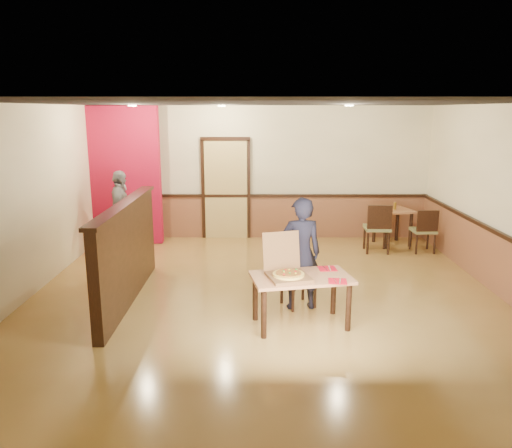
{
  "coord_description": "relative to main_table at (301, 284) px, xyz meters",
  "views": [
    {
      "loc": [
        -0.15,
        -7.05,
        2.71
      ],
      "look_at": [
        -0.16,
        0.0,
        1.09
      ],
      "focal_mm": 35.0,
      "sensor_mm": 36.0,
      "label": 1
    }
  ],
  "objects": [
    {
      "name": "passerby",
      "position": [
        -3.16,
        3.36,
        0.24
      ],
      "size": [
        0.5,
        0.98,
        1.6
      ],
      "primitive_type": "imported",
      "rotation": [
        0.0,
        0.0,
        1.69
      ],
      "color": "gray",
      "rests_on": "floor"
    },
    {
      "name": "red_accent_panel",
      "position": [
        -3.32,
        4.07,
        0.84
      ],
      "size": [
        1.6,
        0.2,
        2.78
      ],
      "primitive_type": "cube",
      "color": "#AA0C2D",
      "rests_on": "floor"
    },
    {
      "name": "ceiling",
      "position": [
        -0.42,
        1.07,
        2.24
      ],
      "size": [
        7.0,
        7.0,
        0.0
      ],
      "primitive_type": "plane",
      "rotation": [
        3.14,
        0.0,
        0.0
      ],
      "color": "black",
      "rests_on": "wall_back"
    },
    {
      "name": "wall_right",
      "position": [
        3.08,
        1.07,
        0.84
      ],
      "size": [
        0.0,
        7.0,
        7.0
      ],
      "primitive_type": "plane",
      "rotation": [
        1.57,
        0.0,
        -1.57
      ],
      "color": "#FFF5C7",
      "rests_on": "floor"
    },
    {
      "name": "chair_rail_right",
      "position": [
        3.03,
        1.07,
        0.36
      ],
      "size": [
        0.06,
        7.0,
        0.06
      ],
      "primitive_type": "cube",
      "color": "black",
      "rests_on": "wall_right"
    },
    {
      "name": "diner_chair",
      "position": [
        -0.0,
        0.72,
        -0.1
      ],
      "size": [
        0.55,
        0.55,
        0.85
      ],
      "rotation": [
        0.0,
        0.0,
        0.42
      ],
      "color": "olive",
      "rests_on": "floor"
    },
    {
      "name": "wainscot_back",
      "position": [
        -0.42,
        4.54,
        -0.11
      ],
      "size": [
        7.0,
        0.04,
        0.9
      ],
      "primitive_type": "cube",
      "color": "brown",
      "rests_on": "floor"
    },
    {
      "name": "napkin_near",
      "position": [
        0.43,
        -0.2,
        0.11
      ],
      "size": [
        0.25,
        0.25,
        0.01
      ],
      "rotation": [
        0.0,
        0.0,
        -0.11
      ],
      "color": "red",
      "rests_on": "main_table"
    },
    {
      "name": "napkin_far",
      "position": [
        0.37,
        0.3,
        0.11
      ],
      "size": [
        0.25,
        0.25,
        0.01
      ],
      "rotation": [
        0.0,
        0.0,
        0.08
      ],
      "color": "red",
      "rests_on": "main_table"
    },
    {
      "name": "diner",
      "position": [
        0.04,
        0.58,
        0.23
      ],
      "size": [
        0.62,
        0.44,
        1.57
      ],
      "primitive_type": "imported",
      "rotation": [
        0.0,
        0.0,
        3.26
      ],
      "color": "black",
      "rests_on": "floor"
    },
    {
      "name": "pizza",
      "position": [
        -0.17,
        -0.08,
        0.16
      ],
      "size": [
        0.43,
        0.43,
        0.03
      ],
      "primitive_type": "cylinder",
      "rotation": [
        0.0,
        0.0,
        -0.11
      ],
      "color": "#F4D158",
      "rests_on": "pizza_box"
    },
    {
      "name": "spot_b",
      "position": [
        -1.22,
        3.57,
        2.22
      ],
      "size": [
        0.14,
        0.14,
        0.02
      ],
      "primitive_type": "cylinder",
      "color": "#F5E8AB",
      "rests_on": "ceiling"
    },
    {
      "name": "back_door",
      "position": [
        -1.22,
        4.53,
        0.49
      ],
      "size": [
        0.9,
        0.06,
        2.1
      ],
      "primitive_type": "cube",
      "color": "#D4BA6C",
      "rests_on": "wall_back"
    },
    {
      "name": "main_table",
      "position": [
        0.0,
        0.0,
        0.0
      ],
      "size": [
        1.35,
        0.93,
        0.66
      ],
      "rotation": [
        0.0,
        0.0,
        0.19
      ],
      "color": "#B4774C",
      "rests_on": "floor"
    },
    {
      "name": "spot_a",
      "position": [
        -2.72,
        2.87,
        2.22
      ],
      "size": [
        0.14,
        0.14,
        0.02
      ],
      "primitive_type": "cylinder",
      "color": "#F5E8AB",
      "rests_on": "ceiling"
    },
    {
      "name": "side_chair_right",
      "position": [
        2.67,
        3.35,
        -0.09
      ],
      "size": [
        0.44,
        0.44,
        0.86
      ],
      "rotation": [
        0.0,
        0.0,
        3.18
      ],
      "color": "olive",
      "rests_on": "floor"
    },
    {
      "name": "wainscot_right",
      "position": [
        3.05,
        1.07,
        -0.11
      ],
      "size": [
        0.04,
        7.0,
        0.9
      ],
      "primitive_type": "cube",
      "color": "brown",
      "rests_on": "floor"
    },
    {
      "name": "booth_partition",
      "position": [
        -2.42,
        0.87,
        0.18
      ],
      "size": [
        0.2,
        3.1,
        1.44
      ],
      "color": "black",
      "rests_on": "floor"
    },
    {
      "name": "spot_c",
      "position": [
        0.98,
        2.57,
        2.22
      ],
      "size": [
        0.14,
        0.14,
        0.02
      ],
      "primitive_type": "cylinder",
      "color": "#F5E8AB",
      "rests_on": "ceiling"
    },
    {
      "name": "pizza_box",
      "position": [
        -0.18,
        -0.03,
        0.17
      ],
      "size": [
        0.63,
        0.69,
        0.52
      ],
      "rotation": [
        0.0,
        0.0,
        0.28
      ],
      "color": "brown",
      "rests_on": "main_table"
    },
    {
      "name": "wall_back",
      "position": [
        -0.42,
        4.57,
        0.84
      ],
      "size": [
        7.0,
        0.0,
        7.0
      ],
      "primitive_type": "plane",
      "rotation": [
        1.57,
        0.0,
        0.0
      ],
      "color": "#FFF5C7",
      "rests_on": "floor"
    },
    {
      "name": "side_table",
      "position": [
        2.22,
        3.97,
        0.0
      ],
      "size": [
        0.84,
        0.84,
        0.74
      ],
      "rotation": [
        0.0,
        0.0,
        0.25
      ],
      "color": "#B4774C",
      "rests_on": "floor"
    },
    {
      "name": "condiment",
      "position": [
        2.24,
        3.93,
        0.25
      ],
      "size": [
        0.06,
        0.06,
        0.15
      ],
      "primitive_type": "cylinder",
      "color": "brown",
      "rests_on": "side_table"
    },
    {
      "name": "wall_left",
      "position": [
        -3.92,
        1.07,
        0.84
      ],
      "size": [
        0.0,
        7.0,
        7.0
      ],
      "primitive_type": "plane",
      "rotation": [
        1.57,
        0.0,
        1.57
      ],
      "color": "#FFF5C7",
      "rests_on": "floor"
    },
    {
      "name": "side_chair_left",
      "position": [
        1.77,
        3.35,
        -0.03
      ],
      "size": [
        0.5,
        0.5,
        0.96
      ],
      "rotation": [
        0.0,
        0.0,
        3.09
      ],
      "color": "olive",
      "rests_on": "floor"
    },
    {
      "name": "chair_rail_back",
      "position": [
        -0.42,
        4.52,
        0.36
      ],
      "size": [
        7.0,
        0.06,
        0.06
      ],
      "primitive_type": "cube",
      "color": "black",
      "rests_on": "wall_back"
    },
    {
      "name": "floor",
      "position": [
        -0.42,
        1.07,
        -0.56
      ],
      "size": [
        7.0,
        7.0,
        0.0
      ],
      "primitive_type": "plane",
      "color": "#B58D46",
      "rests_on": "ground"
    }
  ]
}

